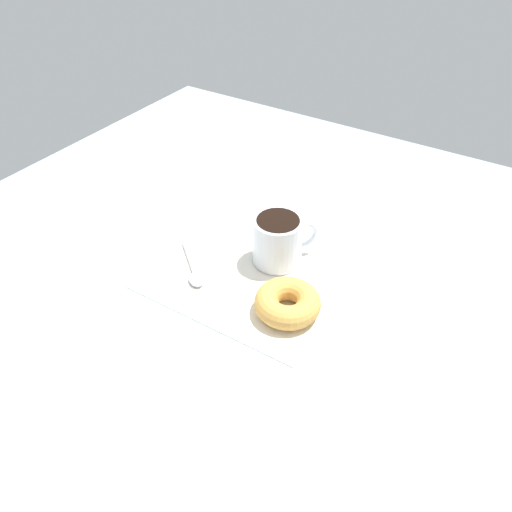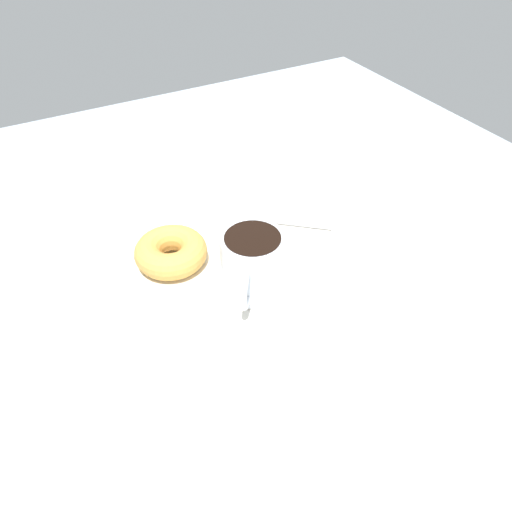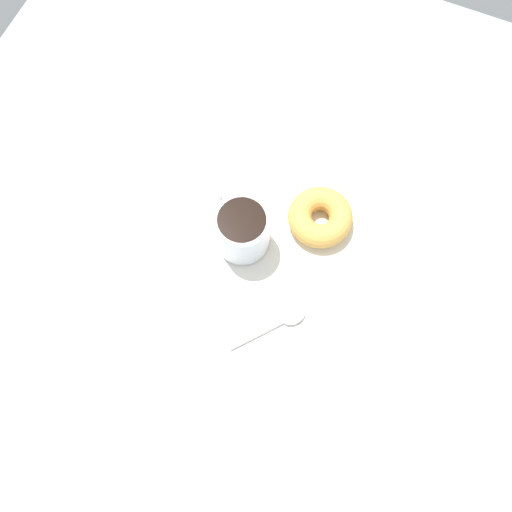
# 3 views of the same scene
# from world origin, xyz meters

# --- Properties ---
(ground_plane) EXTENTS (1.20, 1.20, 0.02)m
(ground_plane) POSITION_xyz_m (0.00, 0.00, -0.01)
(ground_plane) COLOR #99A8B7
(napkin) EXTENTS (0.31, 0.31, 0.00)m
(napkin) POSITION_xyz_m (0.02, -0.01, 0.00)
(napkin) COLOR white
(napkin) RESTS_ON ground_plane
(coffee_cup) EXTENTS (0.10, 0.09, 0.08)m
(coffee_cup) POSITION_xyz_m (0.05, -0.03, 0.05)
(coffee_cup) COLOR silver
(coffee_cup) RESTS_ON napkin
(donut) EXTENTS (0.10, 0.10, 0.04)m
(donut) POSITION_xyz_m (-0.05, -0.10, 0.02)
(donut) COLOR gold
(donut) RESTS_ON napkin
(spoon) EXTENTS (0.09, 0.10, 0.01)m
(spoon) POSITION_xyz_m (-0.06, 0.07, 0.01)
(spoon) COLOR silver
(spoon) RESTS_ON napkin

